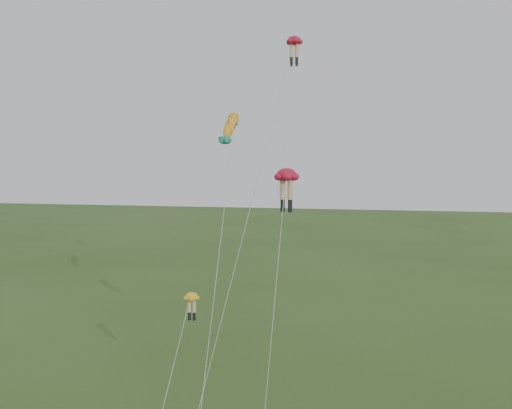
# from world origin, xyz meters

# --- Properties ---
(legs_kite_red_high) EXTENTS (4.88, 13.75, 25.23)m
(legs_kite_red_high) POSITION_xyz_m (2.63, 12.66, 24.16)
(legs_kite_red_high) COLOR #BA132F
(legs_kite_red_high) RESTS_ON ground
(legs_kite_red_mid) EXTENTS (1.73, 5.41, 15.30)m
(legs_kite_red_mid) POSITION_xyz_m (3.59, 3.86, 14.53)
(legs_kite_red_mid) COLOR #BA132F
(legs_kite_red_mid) RESTS_ON ground
(legs_kite_yellow) EXTENTS (1.25, 5.71, 7.68)m
(legs_kite_yellow) POSITION_xyz_m (-1.98, 1.69, 7.02)
(legs_kite_yellow) COLOR yellow
(legs_kite_yellow) RESTS_ON ground
(fish_kite) EXTENTS (2.08, 14.75, 19.66)m
(fish_kite) POSITION_xyz_m (-1.67, 10.39, 18.22)
(fish_kite) COLOR yellow
(fish_kite) RESTS_ON ground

